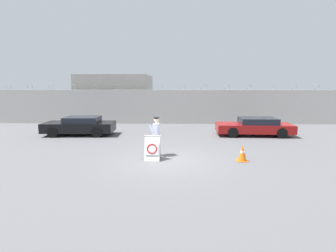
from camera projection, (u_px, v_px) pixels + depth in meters
ground_plane at (168, 160)px, 11.41m from camera, size 90.00×90.00×0.00m
perimeter_wall at (171, 107)px, 22.20m from camera, size 36.00×0.30×3.31m
building_block at (117, 96)px, 27.60m from camera, size 6.91×7.00×4.25m
barricade_sign at (152, 148)px, 11.47m from camera, size 0.71×0.86×1.07m
security_guard at (156, 134)px, 12.06m from camera, size 0.51×0.63×1.79m
traffic_cone_near at (242, 153)px, 11.24m from camera, size 0.44×0.44×0.71m
parked_car_front_coupe at (80, 126)px, 17.15m from camera, size 4.55×2.08×1.21m
parked_car_far_side at (255, 126)px, 16.99m from camera, size 4.85×2.09×1.16m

